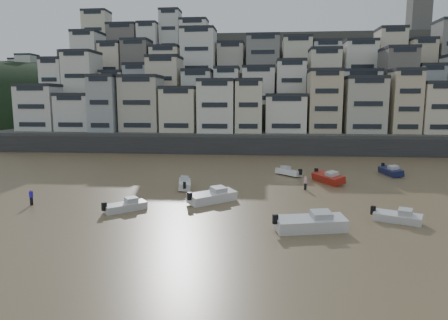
# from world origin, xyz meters

# --- Properties ---
(harbor_wall) EXTENTS (140.00, 3.00, 3.50)m
(harbor_wall) POSITION_xyz_m (10.00, 65.00, 1.75)
(harbor_wall) COLOR #38383A
(harbor_wall) RESTS_ON ground
(hillside) EXTENTS (141.04, 66.00, 50.00)m
(hillside) POSITION_xyz_m (14.73, 104.84, 13.01)
(hillside) COLOR #4C4C47
(hillside) RESTS_ON ground
(headland) EXTENTS (216.00, 135.00, 53.33)m
(headland) POSITION_xyz_m (-95.00, 135.00, 0.02)
(headland) COLOR black
(headland) RESTS_ON ground
(boat_i) EXTENTS (2.66, 5.77, 1.51)m
(boat_i) POSITION_xyz_m (25.55, 43.88, 0.76)
(boat_i) COLOR #151A42
(boat_i) RESTS_ON ground
(boat_j) EXTENTS (4.44, 4.23, 1.26)m
(boat_j) POSITION_xyz_m (-7.08, 21.17, 0.63)
(boat_j) COLOR silver
(boat_j) RESTS_ON ground
(boat_c) EXTENTS (5.87, 5.57, 1.66)m
(boat_c) POSITION_xyz_m (1.20, 25.36, 0.83)
(boat_c) COLOR white
(boat_c) RESTS_ON ground
(boat_f) EXTENTS (2.56, 5.19, 1.35)m
(boat_f) POSITION_xyz_m (-3.22, 32.08, 0.68)
(boat_f) COLOR silver
(boat_f) RESTS_ON ground
(boat_e) EXTENTS (4.36, 6.14, 1.61)m
(boat_e) POSITION_xyz_m (15.39, 37.30, 0.80)
(boat_e) COLOR maroon
(boat_e) RESTS_ON ground
(boat_b) EXTENTS (4.70, 3.24, 1.23)m
(boat_b) POSITION_xyz_m (18.91, 19.90, 0.61)
(boat_b) COLOR silver
(boat_b) RESTS_ON ground
(boat_h) EXTENTS (4.38, 4.51, 1.29)m
(boat_h) POSITION_xyz_m (10.45, 42.10, 0.65)
(boat_h) COLOR silver
(boat_h) RESTS_ON ground
(boat_a) EXTENTS (6.89, 3.63, 1.79)m
(boat_a) POSITION_xyz_m (10.73, 16.57, 0.90)
(boat_a) COLOR silver
(boat_a) RESTS_ON ground
(person_blue) EXTENTS (0.44, 0.44, 1.74)m
(person_blue) POSITION_xyz_m (-17.86, 22.46, 0.87)
(person_blue) COLOR #2C1BCE
(person_blue) RESTS_ON ground
(person_pink) EXTENTS (0.44, 0.44, 1.74)m
(person_pink) POSITION_xyz_m (11.91, 32.65, 0.87)
(person_pink) COLOR #E09EAC
(person_pink) RESTS_ON ground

